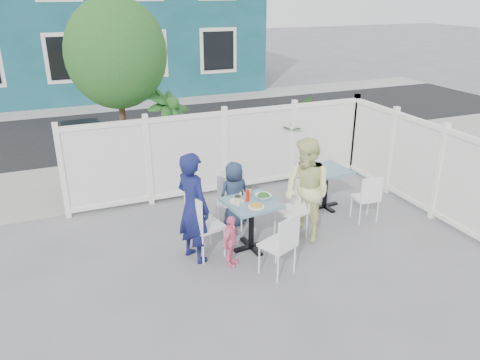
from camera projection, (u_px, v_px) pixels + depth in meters
name	position (u px, v px, depth m)	size (l,w,h in m)	color
ground	(276.00, 251.00, 7.02)	(80.00, 80.00, 0.00)	slate
near_sidewalk	(199.00, 168.00, 10.27)	(24.00, 2.60, 0.01)	gray
street	(160.00, 126.00, 13.44)	(24.00, 5.00, 0.01)	black
far_sidewalk	(139.00, 104.00, 16.10)	(24.00, 1.60, 0.01)	gray
building	(102.00, 8.00, 17.70)	(11.00, 6.00, 6.00)	#144956
fence_back	(225.00, 153.00, 8.82)	(5.86, 0.08, 1.60)	white
fence_right	(413.00, 164.00, 8.30)	(0.08, 3.66, 1.60)	white
tree	(116.00, 54.00, 8.31)	(1.80, 1.62, 3.59)	#382316
utility_cabinet	(85.00, 154.00, 9.41)	(0.63, 0.45, 1.18)	gold
potted_shrub_a	(169.00, 139.00, 9.03)	(1.08, 1.08, 1.93)	#184C1A
potted_shrub_b	(280.00, 137.00, 9.85)	(1.40, 1.22, 1.56)	#184C1A
main_table	(251.00, 212.00, 6.90)	(0.80, 0.80, 0.77)	#386373
spare_table	(326.00, 178.00, 8.25)	(0.75, 0.75, 0.74)	#386373
chair_left	(201.00, 221.00, 6.68)	(0.53, 0.54, 1.00)	white
chair_right	(295.00, 204.00, 7.29)	(0.51, 0.52, 0.93)	white
chair_back	(230.00, 194.00, 7.64)	(0.54, 0.53, 0.93)	white
chair_near	(282.00, 241.00, 6.25)	(0.54, 0.53, 0.91)	white
chair_spare	(368.00, 195.00, 7.76)	(0.42, 0.41, 0.83)	white
man	(193.00, 207.00, 6.56)	(0.59, 0.39, 1.63)	#13184A
woman	(307.00, 191.00, 7.11)	(0.79, 0.61, 1.62)	#CED74C
boy	(234.00, 194.00, 7.63)	(0.54, 0.35, 1.10)	#23314C
toddler	(231.00, 241.00, 6.54)	(0.45, 0.19, 0.76)	pink
plate_main	(256.00, 206.00, 6.67)	(0.23, 0.23, 0.01)	white
plate_side	(237.00, 201.00, 6.84)	(0.22, 0.22, 0.01)	white
salad_bowl	(263.00, 197.00, 6.94)	(0.24, 0.24, 0.06)	white
coffee_cup_a	(238.00, 201.00, 6.71)	(0.09, 0.09, 0.13)	beige
coffee_cup_b	(249.00, 191.00, 7.04)	(0.08, 0.08, 0.12)	beige
ketchup_bottle	(248.00, 196.00, 6.83)	(0.05, 0.05, 0.17)	#B71907
salt_shaker	(241.00, 194.00, 7.00)	(0.03, 0.03, 0.07)	white
pepper_shaker	(242.00, 194.00, 7.04)	(0.03, 0.03, 0.06)	black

